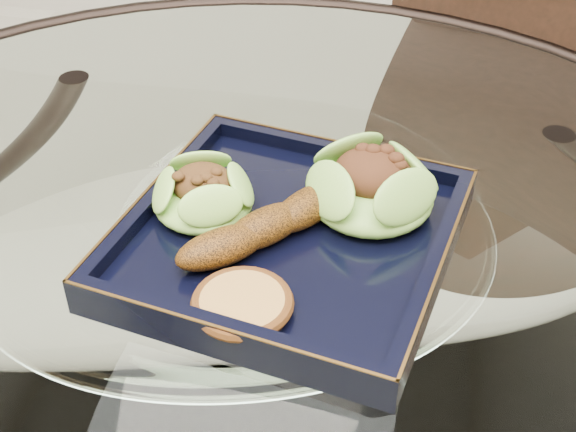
# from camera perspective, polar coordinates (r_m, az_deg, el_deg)

# --- Properties ---
(dining_table) EXTENTS (1.13, 1.13, 0.77)m
(dining_table) POSITION_cam_1_polar(r_m,az_deg,el_deg) (0.81, -3.28, -11.91)
(dining_table) COLOR white
(dining_table) RESTS_ON ground
(dining_chair) EXTENTS (0.48, 0.48, 0.96)m
(dining_chair) POSITION_cam_1_polar(r_m,az_deg,el_deg) (1.21, 14.31, 2.49)
(dining_chair) COLOR black
(dining_chair) RESTS_ON ground
(navy_plate) EXTENTS (0.31, 0.31, 0.02)m
(navy_plate) POSITION_cam_1_polar(r_m,az_deg,el_deg) (0.70, 0.00, -1.94)
(navy_plate) COLOR black
(navy_plate) RESTS_ON dining_table
(lettuce_wrap_left) EXTENTS (0.09, 0.09, 0.03)m
(lettuce_wrap_left) POSITION_cam_1_polar(r_m,az_deg,el_deg) (0.71, -6.06, 1.37)
(lettuce_wrap_left) COLOR #64B033
(lettuce_wrap_left) RESTS_ON navy_plate
(lettuce_wrap_right) EXTENTS (0.14, 0.14, 0.04)m
(lettuce_wrap_right) POSITION_cam_1_polar(r_m,az_deg,el_deg) (0.71, 5.94, 1.85)
(lettuce_wrap_right) COLOR #568E29
(lettuce_wrap_right) RESTS_ON navy_plate
(roasted_plantain) EXTENTS (0.13, 0.15, 0.03)m
(roasted_plantain) POSITION_cam_1_polar(r_m,az_deg,el_deg) (0.67, -1.60, -0.75)
(roasted_plantain) COLOR #62350A
(roasted_plantain) RESTS_ON navy_plate
(crumb_patty) EXTENTS (0.08, 0.08, 0.01)m
(crumb_patty) POSITION_cam_1_polar(r_m,az_deg,el_deg) (0.62, -3.27, -6.33)
(crumb_patty) COLOR #C08D40
(crumb_patty) RESTS_ON navy_plate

